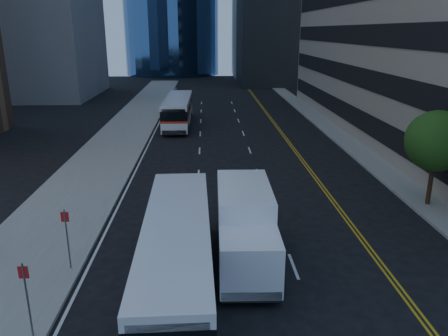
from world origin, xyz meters
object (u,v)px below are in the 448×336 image
bus_front (177,253)px  bus_rear (178,110)px  box_truck (245,227)px  street_tree (437,141)px

bus_front → bus_rear: size_ratio=0.98×
bus_front → box_truck: (2.62, 1.91, 0.10)m
street_tree → box_truck: 12.01m
street_tree → bus_rear: street_tree is taller
bus_front → bus_rear: bearing=92.0°
bus_front → box_truck: bearing=34.9°
box_truck → bus_front: bearing=-142.9°
street_tree → bus_front: 15.20m
bus_front → box_truck: size_ratio=1.69×
street_tree → bus_front: size_ratio=0.48×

